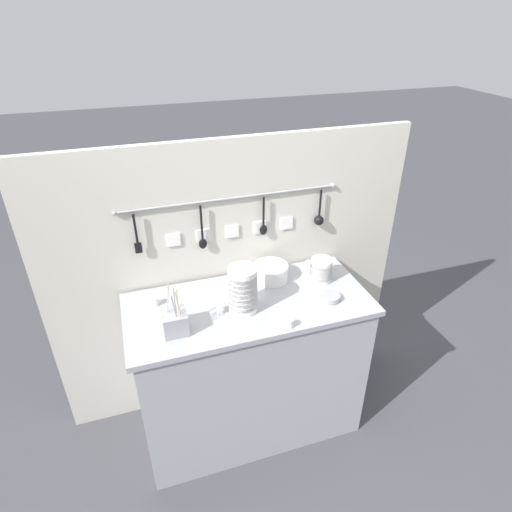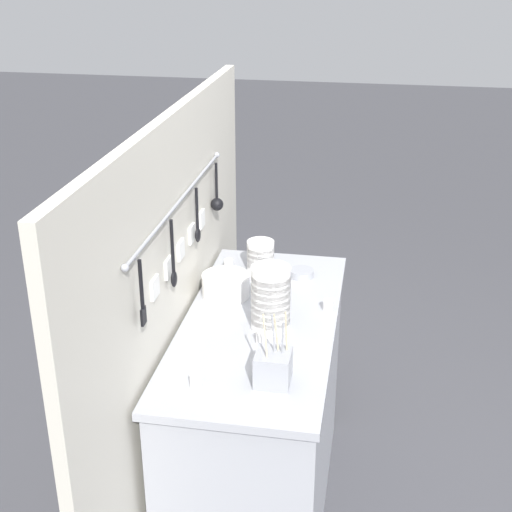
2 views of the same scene
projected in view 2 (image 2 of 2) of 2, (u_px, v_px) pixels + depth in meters
ground_plane at (259, 508)px, 3.05m from camera, size 20.00×20.00×0.00m
counter at (260, 420)px, 2.87m from camera, size 1.27×0.57×0.92m
back_wall at (179, 329)px, 2.76m from camera, size 2.07×0.09×1.69m
bowl_stack_wide_centre at (261, 256)px, 3.06m from camera, size 0.12×0.12×0.14m
bowl_stack_short_front at (271, 298)px, 2.58m from camera, size 0.14×0.14×0.24m
plate_stack at (226, 285)px, 2.85m from camera, size 0.19×0.19×0.09m
steel_mixing_bowl at (302, 273)px, 3.03m from camera, size 0.10×0.10×0.03m
cutlery_caddy at (273, 367)px, 2.29m from camera, size 0.11×0.11×0.25m
cup_beside_plates at (196, 381)px, 2.28m from camera, size 0.04×0.04×0.04m
cup_centre at (328, 305)px, 2.75m from camera, size 0.04×0.04×0.04m
cup_front_right at (261, 337)px, 2.52m from camera, size 0.04×0.04×0.04m
cup_mid_row at (229, 264)px, 3.09m from camera, size 0.04×0.04×0.04m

